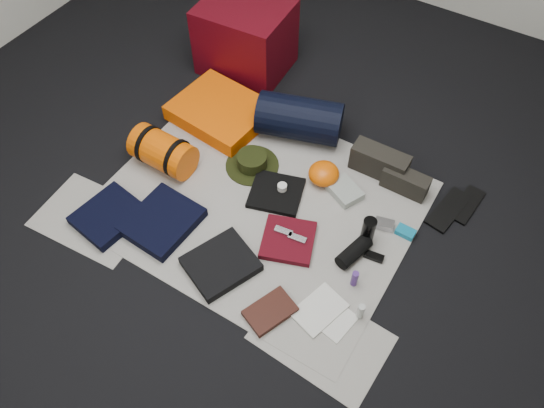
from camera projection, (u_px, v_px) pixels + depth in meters
The scene contains 37 objects.
floor at pixel (260, 204), 2.87m from camera, with size 4.50×4.50×0.02m, color black.
newspaper_mat at pixel (260, 203), 2.86m from camera, with size 1.60×1.30×0.01m, color #BAB6AB.
newspaper_sheet_front_left at pixel (92, 218), 2.80m from camera, with size 0.58×0.40×0.00m, color #BAB6AB.
newspaper_sheet_front_right at pixel (321, 338), 2.41m from camera, with size 0.58×0.40×0.00m, color #BAB6AB.
red_cabinet at pixel (246, 38), 3.37m from camera, with size 0.54×0.45×0.45m, color #4F050F.
sleeping_pad at pixel (221, 111), 3.21m from camera, with size 0.54×0.44×0.10m, color #FA5C02.
stuff_sack at pixel (163, 152), 2.94m from camera, with size 0.21×0.21×0.35m, color #DE5303.
sack_strap_left at pixel (149, 144), 2.97m from camera, with size 0.22×0.22×0.03m, color black.
sack_strap_right at pixel (177, 158), 2.91m from camera, with size 0.22×0.22×0.03m, color black.
navy_duffel at pixel (299, 118), 3.07m from camera, with size 0.25×0.25×0.48m, color black.
boonie_brim at pixel (252, 165), 3.01m from camera, with size 0.31×0.31×0.01m, color black.
boonie_crown at pixel (252, 160), 2.98m from camera, with size 0.17×0.17×0.07m, color black.
hiking_boot_left at pixel (379, 162), 2.93m from camera, with size 0.32×0.12×0.16m, color black.
hiking_boot_right at pixel (405, 182), 2.87m from camera, with size 0.25×0.09×0.13m, color black.
flip_flop_left at pixel (448, 210), 2.83m from camera, with size 0.11×0.31×0.02m, color black.
flip_flop_right at pixel (467, 205), 2.85m from camera, with size 0.10×0.27×0.01m, color black.
trousers_navy_a at pixel (109, 216), 2.78m from camera, with size 0.28×0.32×0.05m, color black.
trousers_navy_b at pixel (162, 221), 2.75m from camera, with size 0.32×0.36×0.06m, color black.
trousers_charcoal at pixel (221, 264), 2.60m from camera, with size 0.28×0.32×0.05m, color black.
black_tshirt at pixel (276, 193), 2.88m from camera, with size 0.28×0.26×0.03m, color black.
red_shirt at pixel (288, 240), 2.70m from camera, with size 0.26×0.26×0.03m, color #4C0812.
orange_stuff_sack at pixel (324, 174), 2.91m from camera, with size 0.17×0.17×0.11m, color #DE5303.
first_aid_pouch at pixel (345, 191), 2.88m from camera, with size 0.18×0.14×0.05m, color gray.
water_bottle at pixel (368, 231), 2.65m from camera, with size 0.07×0.07×0.17m, color black.
speaker at pixel (354, 252), 2.63m from camera, with size 0.08×0.08×0.20m, color black.
compact_camera at pixel (384, 224), 2.75m from camera, with size 0.10×0.06×0.04m, color #ACABB0.
cyan_case at pixel (405, 232), 2.73m from camera, with size 0.10×0.06×0.03m, color #0F6F94.
toiletry_purple at pixel (355, 278), 2.53m from camera, with size 0.03×0.03×0.10m, color #442372.
toiletry_clear at pixel (361, 311), 2.43m from camera, with size 0.03×0.03×0.10m, color #A1A5A1.
paperback_book at pixel (270, 311), 2.46m from camera, with size 0.15×0.23×0.03m, color black.
map_booklet at pixel (319, 310), 2.48m from camera, with size 0.17×0.24×0.01m, color silver.
map_printout at pixel (337, 321), 2.45m from camera, with size 0.13×0.17×0.01m, color silver.
sunglasses at pixel (374, 256), 2.64m from camera, with size 0.10×0.04×0.02m, color black.
key_cluster at pixel (111, 218), 2.79m from camera, with size 0.08×0.08×0.01m, color #ACABB0.
tape_roll at pixel (282, 187), 2.87m from camera, with size 0.05×0.05×0.04m, color silver.
energy_bar_a at pixel (284, 231), 2.70m from camera, with size 0.10×0.04×0.01m, color #ACABB0.
energy_bar_b at pixel (297, 238), 2.67m from camera, with size 0.10×0.04×0.01m, color #ACABB0.
Camera 1 is at (0.95, -1.43, 2.30)m, focal length 35.00 mm.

